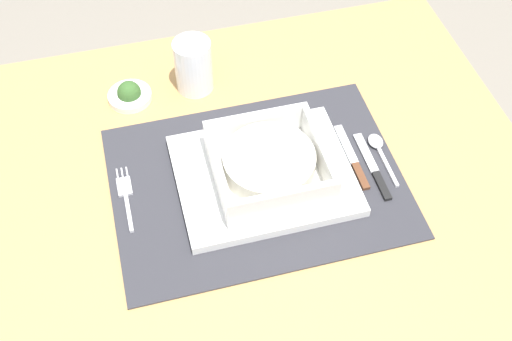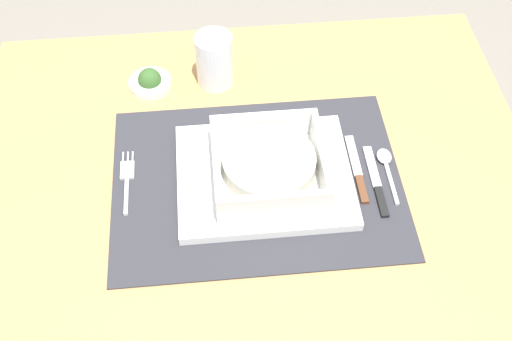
{
  "view_description": "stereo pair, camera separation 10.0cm",
  "coord_description": "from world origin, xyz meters",
  "views": [
    {
      "loc": [
        -0.16,
        -0.63,
        1.52
      ],
      "look_at": [
        -0.0,
        -0.02,
        0.73
      ],
      "focal_mm": 45.44,
      "sensor_mm": 36.0,
      "label": 1
    },
    {
      "loc": [
        -0.06,
        -0.65,
        1.52
      ],
      "look_at": [
        -0.0,
        -0.02,
        0.73
      ],
      "focal_mm": 45.44,
      "sensor_mm": 36.0,
      "label": 2
    }
  ],
  "objects": [
    {
      "name": "condiment_saucer",
      "position": [
        -0.17,
        0.22,
        0.71
      ],
      "size": [
        0.08,
        0.08,
        0.04
      ],
      "color": "white",
      "rests_on": "dining_table"
    },
    {
      "name": "dining_table",
      "position": [
        0.0,
        0.0,
        0.6
      ],
      "size": [
        0.91,
        0.74,
        0.7
      ],
      "color": "#B2844C",
      "rests_on": "ground"
    },
    {
      "name": "bread_knife",
      "position": [
        0.16,
        -0.02,
        0.71
      ],
      "size": [
        0.01,
        0.14,
        0.01
      ],
      "rotation": [
        0.0,
        0.0,
        -0.02
      ],
      "color": "#59331E",
      "rests_on": "placemat"
    },
    {
      "name": "placemat",
      "position": [
        -0.0,
        -0.02,
        0.7
      ],
      "size": [
        0.46,
        0.34,
        0.0
      ],
      "primitive_type": "cube",
      "color": "#2D2D33",
      "rests_on": "dining_table"
    },
    {
      "name": "serving_plate",
      "position": [
        0.01,
        -0.02,
        0.71
      ],
      "size": [
        0.27,
        0.22,
        0.02
      ],
      "primitive_type": "cube",
      "color": "white",
      "rests_on": "placemat"
    },
    {
      "name": "drinking_glass",
      "position": [
        -0.05,
        0.22,
        0.75
      ],
      "size": [
        0.07,
        0.07,
        0.1
      ],
      "color": "white",
      "rests_on": "dining_table"
    },
    {
      "name": "spoon",
      "position": [
        0.21,
        -0.0,
        0.71
      ],
      "size": [
        0.02,
        0.11,
        0.01
      ],
      "rotation": [
        0.0,
        0.0,
        -0.07
      ],
      "color": "silver",
      "rests_on": "placemat"
    },
    {
      "name": "fork",
      "position": [
        -0.21,
        0.01,
        0.71
      ],
      "size": [
        0.02,
        0.13,
        0.0
      ],
      "rotation": [
        0.0,
        0.0,
        0.01
      ],
      "color": "silver",
      "rests_on": "placemat"
    },
    {
      "name": "butter_knife",
      "position": [
        0.19,
        -0.05,
        0.71
      ],
      "size": [
        0.01,
        0.14,
        0.01
      ],
      "rotation": [
        0.0,
        0.0,
        -0.03
      ],
      "color": "black",
      "rests_on": "placemat"
    },
    {
      "name": "porridge_bowl",
      "position": [
        0.02,
        -0.02,
        0.75
      ],
      "size": [
        0.17,
        0.17,
        0.06
      ],
      "color": "white",
      "rests_on": "serving_plate"
    }
  ]
}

